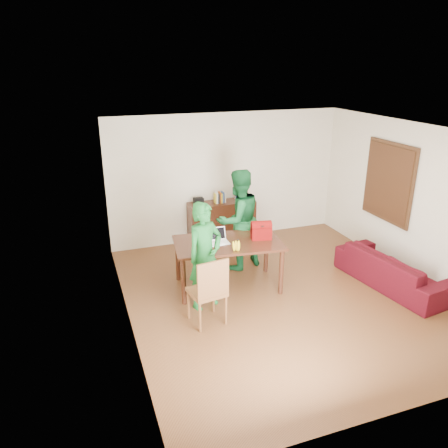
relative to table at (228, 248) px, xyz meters
name	(u,v)px	position (x,y,z in m)	size (l,w,h in m)	color
room	(283,219)	(0.76, -0.48, 0.58)	(5.20, 5.70, 2.90)	#422110
table	(228,248)	(0.00, 0.00, 0.00)	(1.89, 1.23, 0.83)	black
chair	(207,303)	(-0.66, -0.93, -0.41)	(0.56, 0.54, 1.08)	brown
person_near	(205,256)	(-0.54, -0.45, 0.13)	(0.62, 0.41, 1.71)	#145D23
person_far	(238,220)	(0.45, 0.68, 0.21)	(0.91, 0.71, 1.88)	#125326
laptop	(219,241)	(-0.16, 0.00, 0.15)	(0.32, 0.23, 0.23)	white
bananas	(236,249)	(0.00, -0.39, 0.14)	(0.17, 0.11, 0.06)	yellow
bottle	(238,244)	(0.05, -0.33, 0.19)	(0.05, 0.05, 0.16)	#573014
red_bag	(261,232)	(0.58, -0.05, 0.23)	(0.34, 0.20, 0.25)	#6D0A07
sofa	(393,269)	(2.70, -0.90, -0.42)	(2.06, 0.80, 0.60)	#360711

